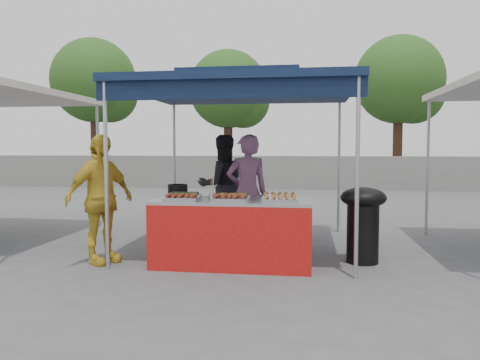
# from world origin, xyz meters

# --- Properties ---
(ground_plane) EXTENTS (80.00, 80.00, 0.00)m
(ground_plane) POSITION_xyz_m (0.00, 0.00, 0.00)
(ground_plane) COLOR #505052
(back_wall) EXTENTS (40.00, 0.25, 1.20)m
(back_wall) POSITION_xyz_m (0.00, 11.00, 0.60)
(back_wall) COLOR slate
(back_wall) RESTS_ON ground_plane
(main_canopy) EXTENTS (3.20, 3.20, 2.57)m
(main_canopy) POSITION_xyz_m (0.00, 0.97, 2.37)
(main_canopy) COLOR #A8A8AE
(main_canopy) RESTS_ON ground_plane
(tree_0) EXTENTS (3.63, 3.60, 6.18)m
(tree_0) POSITION_xyz_m (-8.02, 13.39, 4.23)
(tree_0) COLOR #3A2116
(tree_0) RESTS_ON ground_plane
(tree_1) EXTENTS (3.30, 3.20, 5.51)m
(tree_1) POSITION_xyz_m (-2.13, 13.26, 3.76)
(tree_1) COLOR #3A2116
(tree_1) RESTS_ON ground_plane
(tree_2) EXTENTS (3.44, 3.37, 5.79)m
(tree_2) POSITION_xyz_m (4.57, 12.95, 3.96)
(tree_2) COLOR #3A2116
(tree_2) RESTS_ON ground_plane
(vendor_table) EXTENTS (2.00, 0.80, 0.85)m
(vendor_table) POSITION_xyz_m (0.00, -0.10, 0.43)
(vendor_table) COLOR #AD1412
(vendor_table) RESTS_ON ground_plane
(food_tray_fl) EXTENTS (0.42, 0.30, 0.07)m
(food_tray_fl) POSITION_xyz_m (-0.59, -0.34, 0.88)
(food_tray_fl) COLOR #B3B3B7
(food_tray_fl) RESTS_ON vendor_table
(food_tray_fm) EXTENTS (0.42, 0.30, 0.07)m
(food_tray_fm) POSITION_xyz_m (0.01, -0.34, 0.88)
(food_tray_fm) COLOR #B3B3B7
(food_tray_fm) RESTS_ON vendor_table
(food_tray_fr) EXTENTS (0.42, 0.30, 0.07)m
(food_tray_fr) POSITION_xyz_m (0.63, -0.33, 0.88)
(food_tray_fr) COLOR #B3B3B7
(food_tray_fr) RESTS_ON vendor_table
(food_tray_bl) EXTENTS (0.42, 0.30, 0.07)m
(food_tray_bl) POSITION_xyz_m (-0.65, -0.04, 0.88)
(food_tray_bl) COLOR #B3B3B7
(food_tray_bl) RESTS_ON vendor_table
(food_tray_bm) EXTENTS (0.42, 0.30, 0.07)m
(food_tray_bm) POSITION_xyz_m (-0.01, 0.01, 0.88)
(food_tray_bm) COLOR #B3B3B7
(food_tray_bm) RESTS_ON vendor_table
(food_tray_br) EXTENTS (0.42, 0.30, 0.07)m
(food_tray_br) POSITION_xyz_m (0.59, -0.02, 0.88)
(food_tray_br) COLOR #B3B3B7
(food_tray_br) RESTS_ON vendor_table
(cooking_pot) EXTENTS (0.27, 0.27, 0.16)m
(cooking_pot) POSITION_xyz_m (-0.81, 0.25, 0.93)
(cooking_pot) COLOR black
(cooking_pot) RESTS_ON vendor_table
(skewer_cup) EXTENTS (0.08, 0.08, 0.10)m
(skewer_cup) POSITION_xyz_m (-0.20, -0.37, 0.90)
(skewer_cup) COLOR #A8A8AE
(skewer_cup) RESTS_ON vendor_table
(wok_burner) EXTENTS (0.59, 0.59, 1.00)m
(wok_burner) POSITION_xyz_m (1.67, 0.29, 0.59)
(wok_burner) COLOR black
(wok_burner) RESTS_ON ground_plane
(crate_left) EXTENTS (0.55, 0.38, 0.33)m
(crate_left) POSITION_xyz_m (-0.44, 0.61, 0.16)
(crate_left) COLOR navy
(crate_left) RESTS_ON ground_plane
(crate_right) EXTENTS (0.54, 0.38, 0.33)m
(crate_right) POSITION_xyz_m (0.38, 0.41, 0.16)
(crate_right) COLOR navy
(crate_right) RESTS_ON ground_plane
(crate_stacked) EXTENTS (0.51, 0.36, 0.30)m
(crate_stacked) POSITION_xyz_m (0.38, 0.41, 0.48)
(crate_stacked) COLOR navy
(crate_stacked) RESTS_ON crate_right
(vendor_woman) EXTENTS (0.73, 0.61, 1.70)m
(vendor_woman) POSITION_xyz_m (0.06, 0.92, 0.85)
(vendor_woman) COLOR #7B4E72
(vendor_woman) RESTS_ON ground_plane
(helper_man) EXTENTS (1.04, 0.95, 1.72)m
(helper_man) POSITION_xyz_m (-0.48, 1.85, 0.86)
(helper_man) COLOR black
(helper_man) RESTS_ON ground_plane
(customer_person) EXTENTS (0.86, 1.06, 1.68)m
(customer_person) POSITION_xyz_m (-1.72, -0.21, 0.84)
(customer_person) COLOR gold
(customer_person) RESTS_ON ground_plane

